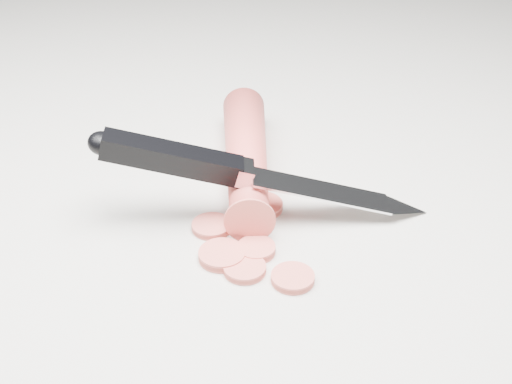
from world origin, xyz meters
TOP-DOWN VIEW (x-y plane):
  - ground at (0.00, 0.00)m, footprint 2.40×2.40m
  - carrot at (0.07, 0.03)m, footprint 0.12×0.19m
  - carrot_slice_0 at (0.05, -0.02)m, footprint 0.04×0.04m
  - carrot_slice_1 at (0.00, -0.02)m, footprint 0.03×0.03m
  - carrot_slice_2 at (0.02, -0.11)m, footprint 0.03×0.03m
  - carrot_slice_3 at (0.02, -0.07)m, footprint 0.03×0.03m
  - carrot_slice_4 at (-0.00, -0.08)m, footprint 0.03×0.03m
  - carrot_slice_5 at (-0.01, -0.06)m, footprint 0.04×0.04m
  - kitchen_knife at (0.05, -0.03)m, footprint 0.26×0.16m

SIDE VIEW (x-z plane):
  - ground at x=0.00m, z-range 0.00..0.00m
  - carrot_slice_1 at x=0.00m, z-range 0.00..0.01m
  - carrot_slice_4 at x=0.00m, z-range 0.00..0.01m
  - carrot_slice_2 at x=0.02m, z-range 0.00..0.01m
  - carrot_slice_0 at x=0.05m, z-range 0.00..0.01m
  - carrot_slice_3 at x=0.02m, z-range 0.00..0.01m
  - carrot_slice_5 at x=-0.01m, z-range 0.00..0.01m
  - carrot at x=0.07m, z-range 0.00..0.04m
  - kitchen_knife at x=0.05m, z-range 0.00..0.08m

